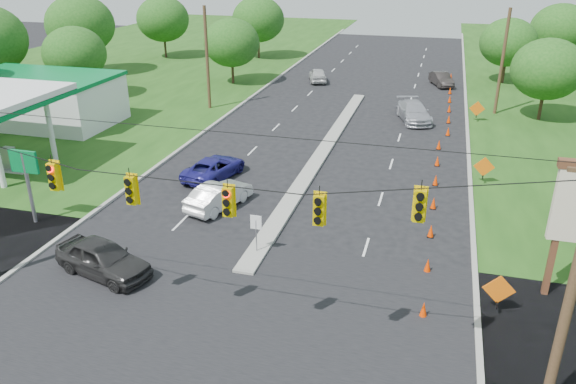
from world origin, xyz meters
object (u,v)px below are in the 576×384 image
(gas_station, at_px, (30,98))
(white_sedan, at_px, (219,195))
(blue_pickup, at_px, (214,168))
(black_sedan, at_px, (103,258))

(gas_station, relative_size, white_sedan, 4.40)
(blue_pickup, bearing_deg, gas_station, -6.81)
(white_sedan, bearing_deg, gas_station, -9.04)
(white_sedan, relative_size, blue_pickup, 0.91)
(blue_pickup, bearing_deg, black_sedan, 99.16)
(black_sedan, bearing_deg, blue_pickup, 14.20)
(gas_station, height_order, white_sedan, gas_station)
(black_sedan, xyz_separation_m, blue_pickup, (0.37, 12.08, -0.13))
(blue_pickup, bearing_deg, white_sedan, 126.79)
(gas_station, bearing_deg, blue_pickup, -17.71)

